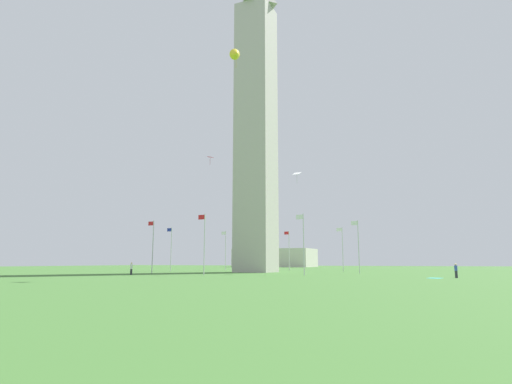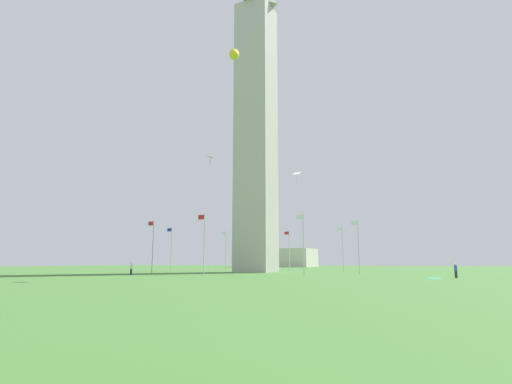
% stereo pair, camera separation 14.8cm
% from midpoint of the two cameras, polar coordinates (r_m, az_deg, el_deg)
% --- Properties ---
extents(ground_plane, '(260.00, 260.00, 0.00)m').
position_cam_midpoint_polar(ground_plane, '(74.48, 0.06, -10.82)').
color(ground_plane, '#3D6B2D').
extents(obelisk_monument, '(6.27, 6.27, 57.00)m').
position_cam_midpoint_polar(obelisk_monument, '(79.11, 0.05, 10.29)').
color(obelisk_monument, '#B7B2A8').
rests_on(obelisk_monument, ground).
extents(flagpole_n, '(1.12, 0.14, 8.39)m').
position_cam_midpoint_polar(flagpole_n, '(83.27, -11.38, -7.34)').
color(flagpole_n, silver).
rests_on(flagpole_n, ground).
extents(flagpole_ne, '(1.12, 0.14, 8.39)m').
position_cam_midpoint_polar(flagpole_ne, '(70.03, -13.78, -6.89)').
color(flagpole_ne, silver).
rests_on(flagpole_ne, ground).
extents(flagpole_e, '(1.12, 0.14, 8.39)m').
position_cam_midpoint_polar(flagpole_e, '(58.66, -7.01, -6.64)').
color(flagpole_e, silver).
rests_on(flagpole_e, ground).
extents(flagpole_se, '(1.12, 0.14, 8.39)m').
position_cam_midpoint_polar(flagpole_se, '(58.34, 6.46, -6.64)').
color(flagpole_se, silver).
rests_on(flagpole_se, ground).
extents(flagpole_s, '(1.12, 0.14, 8.39)m').
position_cam_midpoint_polar(flagpole_s, '(69.37, 13.73, -6.87)').
color(flagpole_s, silver).
rests_on(flagpole_s, ground).
extents(flagpole_sw, '(1.12, 0.14, 8.39)m').
position_cam_midpoint_polar(flagpole_sw, '(82.72, 11.68, -7.31)').
color(flagpole_sw, silver).
rests_on(flagpole_sw, ground).
extents(flagpole_w, '(1.12, 0.14, 8.39)m').
position_cam_midpoint_polar(flagpole_w, '(91.13, 4.54, -7.66)').
color(flagpole_w, silver).
rests_on(flagpole_w, ground).
extents(flagpole_nw, '(1.12, 0.14, 8.39)m').
position_cam_midpoint_polar(flagpole_nw, '(91.34, -4.11, -7.67)').
color(flagpole_nw, silver).
rests_on(flagpole_nw, ground).
extents(person_blue_shirt, '(0.32, 0.32, 1.63)m').
position_cam_midpoint_polar(person_blue_shirt, '(53.02, 25.51, -9.60)').
color(person_blue_shirt, '#2D2D38').
rests_on(person_blue_shirt, ground).
extents(person_white_shirt, '(0.32, 0.32, 1.73)m').
position_cam_midpoint_polar(person_white_shirt, '(62.36, -16.49, -9.92)').
color(person_white_shirt, '#2D2D38').
rests_on(person_white_shirt, ground).
extents(kite_yellow_delta, '(2.11, 2.11, 2.76)m').
position_cam_midpoint_polar(kite_yellow_delta, '(55.87, -2.68, 18.20)').
color(kite_yellow_delta, yellow).
extents(kite_white_diamond, '(1.35, 1.25, 1.98)m').
position_cam_midpoint_polar(kite_white_diamond, '(68.03, 5.61, 2.48)').
color(kite_white_diamond, white).
extents(kite_red_diamond, '(1.33, 1.34, 1.55)m').
position_cam_midpoint_polar(kite_red_diamond, '(72.50, -6.18, 4.68)').
color(kite_red_diamond, red).
extents(distant_building, '(27.67, 15.19, 6.40)m').
position_cam_midpoint_polar(distant_building, '(153.99, 2.68, -8.91)').
color(distant_building, beige).
rests_on(distant_building, ground).
extents(picnic_blanket_near_first_person, '(1.81, 2.09, 0.01)m').
position_cam_midpoint_polar(picnic_blanket_near_first_person, '(51.62, 23.11, -10.68)').
color(picnic_blanket_near_first_person, '#33C6D1').
rests_on(picnic_blanket_near_first_person, ground).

